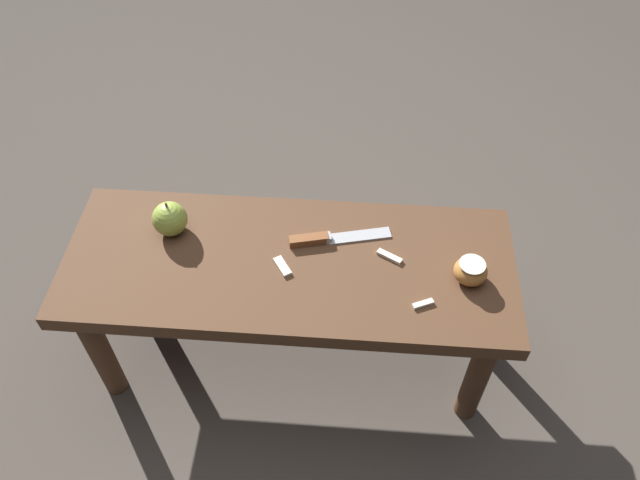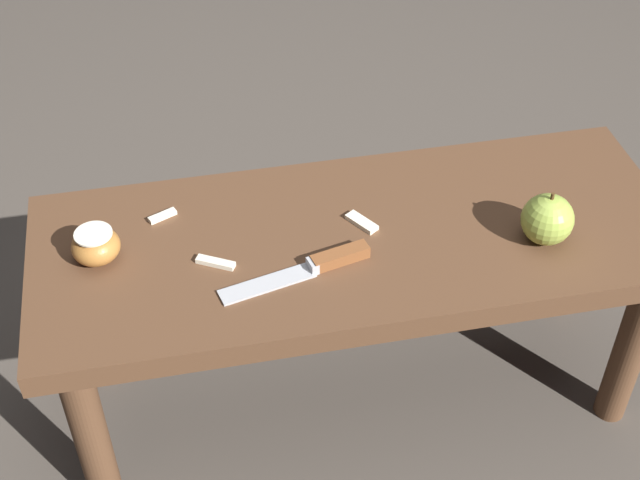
{
  "view_description": "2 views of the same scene",
  "coord_description": "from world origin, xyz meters",
  "px_view_note": "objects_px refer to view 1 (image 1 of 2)",
  "views": [
    {
      "loc": [
        0.14,
        -0.88,
        1.49
      ],
      "look_at": [
        0.07,
        0.04,
        0.43
      ],
      "focal_mm": 35.0,
      "sensor_mm": 36.0,
      "label": 1
    },
    {
      "loc": [
        0.27,
        1.02,
        1.32
      ],
      "look_at": [
        0.07,
        0.04,
        0.43
      ],
      "focal_mm": 50.0,
      "sensor_mm": 36.0,
      "label": 2
    }
  ],
  "objects_px": {
    "wooden_bench": "(290,277)",
    "apple_cut": "(471,271)",
    "knife": "(324,239)",
    "apple_whole": "(170,219)"
  },
  "relations": [
    {
      "from": "knife",
      "to": "apple_whole",
      "type": "height_order",
      "value": "apple_whole"
    },
    {
      "from": "wooden_bench",
      "to": "apple_cut",
      "type": "distance_m",
      "value": 0.41
    },
    {
      "from": "wooden_bench",
      "to": "knife",
      "type": "xyz_separation_m",
      "value": [
        0.08,
        0.07,
        0.07
      ]
    },
    {
      "from": "wooden_bench",
      "to": "apple_cut",
      "type": "xyz_separation_m",
      "value": [
        0.4,
        -0.02,
        0.09
      ]
    },
    {
      "from": "apple_whole",
      "to": "apple_cut",
      "type": "bearing_deg",
      "value": -7.69
    },
    {
      "from": "wooden_bench",
      "to": "apple_cut",
      "type": "height_order",
      "value": "apple_cut"
    },
    {
      "from": "knife",
      "to": "apple_cut",
      "type": "bearing_deg",
      "value": -28.39
    },
    {
      "from": "wooden_bench",
      "to": "knife",
      "type": "bearing_deg",
      "value": 40.58
    },
    {
      "from": "apple_cut",
      "to": "wooden_bench",
      "type": "bearing_deg",
      "value": 176.96
    },
    {
      "from": "wooden_bench",
      "to": "apple_cut",
      "type": "relative_size",
      "value": 13.88
    }
  ]
}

